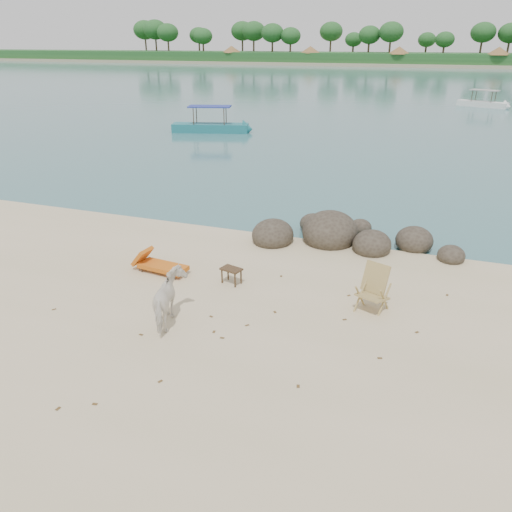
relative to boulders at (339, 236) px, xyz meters
The scene contains 11 objects.
water 83.96m from the boulders, 90.79° to the left, with size 400.00×400.00×0.00m, color #37656E.
far_shore 163.95m from the boulders, 90.41° to the left, with size 420.00×90.00×1.40m, color tan.
far_scenery 130.69m from the boulders, 90.50° to the left, with size 420.00×18.00×9.50m.
boulders is the anchor object (origin of this frame).
cow 6.79m from the boulders, 112.72° to the right, with size 0.65×1.43×1.21m, color silver.
side_table 4.42m from the boulders, 118.42° to the right, with size 0.54×0.35×0.44m, color #332514, non-canonical shape.
lounge_chair 5.70m from the boulders, 136.77° to the right, with size 1.74×0.61×0.52m, color #BF5A16, non-canonical shape.
deck_chair 4.39m from the boulders, 68.65° to the right, with size 0.69×0.76×1.08m, color tan, non-canonical shape.
boat_near 22.32m from the boulders, 125.24° to the left, with size 6.03×1.36×2.94m, color #1B6A73, non-canonical shape.
boat_mid 41.35m from the boulders, 81.31° to the left, with size 5.33×1.20×2.61m, color silver, non-canonical shape.
dead_leaves 6.03m from the boulders, 96.97° to the right, with size 9.04×6.96×0.00m.
Camera 1 is at (3.71, -8.83, 5.98)m, focal length 35.00 mm.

